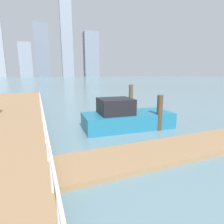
% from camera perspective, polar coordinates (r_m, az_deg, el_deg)
% --- Properties ---
extents(ground_plane, '(300.00, 300.00, 0.00)m').
position_cam_1_polar(ground_plane, '(18.29, -11.39, 2.21)').
color(ground_plane, slate).
extents(boardwalk_railing, '(0.06, 22.72, 1.08)m').
position_cam_1_polar(boardwalk_railing, '(5.82, -19.64, -6.68)').
color(boardwalk_railing, white).
rests_on(boardwalk_railing, boardwalk).
extents(dock_piling_3, '(0.26, 0.26, 2.32)m').
position_cam_1_polar(dock_piling_3, '(11.82, 5.83, 2.82)').
color(dock_piling_3, brown).
rests_on(dock_piling_3, ground_plane).
extents(dock_piling_4, '(0.31, 0.31, 1.90)m').
position_cam_1_polar(dock_piling_4, '(10.10, 14.51, -0.28)').
color(dock_piling_4, '#473826').
rests_on(dock_piling_4, ground_plane).
extents(moored_boat_0, '(5.07, 2.37, 1.69)m').
position_cam_1_polar(moored_boat_0, '(10.27, 4.10, -1.66)').
color(moored_boat_0, '#1E6B8C').
rests_on(moored_boat_0, ground_plane).
extents(skyline_tower_1, '(9.89, 13.54, 25.68)m').
position_cam_1_polar(skyline_tower_1, '(162.98, -25.27, 14.32)').
color(skyline_tower_1, gray).
rests_on(skyline_tower_1, ground_plane).
extents(skyline_tower_2, '(11.70, 14.16, 40.37)m').
position_cam_1_polar(skyline_tower_2, '(165.15, -20.75, 17.19)').
color(skyline_tower_2, slate).
rests_on(skyline_tower_2, ground_plane).
extents(skyline_tower_3, '(9.72, 6.72, 72.28)m').
position_cam_1_polar(skyline_tower_3, '(169.67, -13.98, 22.89)').
color(skyline_tower_3, gray).
rests_on(skyline_tower_3, ground_plane).
extents(skyline_tower_4, '(13.62, 13.07, 38.28)m').
position_cam_1_polar(skyline_tower_4, '(173.87, -6.51, 17.21)').
color(skyline_tower_4, slate).
rests_on(skyline_tower_4, ground_plane).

